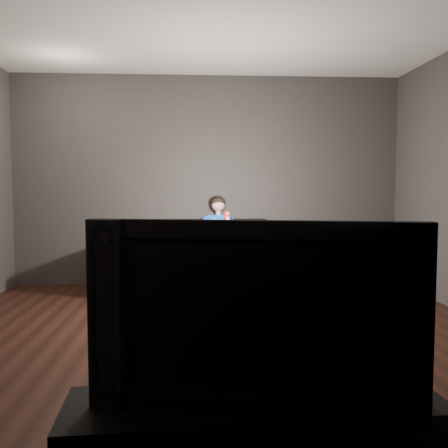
{
  "coord_description": "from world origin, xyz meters",
  "views": [
    {
      "loc": [
        -0.19,
        -4.02,
        1.27
      ],
      "look_at": [
        0.15,
        1.55,
        0.85
      ],
      "focal_mm": 40.0,
      "sensor_mm": 36.0,
      "label": 1
    }
  ],
  "objects": [
    {
      "name": "wii_console",
      "position": [
        0.58,
        -2.27,
        0.6
      ],
      "size": [
        0.08,
        0.17,
        0.21
      ],
      "primitive_type": "cube",
      "rotation": [
        0.0,
        0.0,
        -0.22
      ],
      "color": "white",
      "rests_on": "media_console"
    },
    {
      "name": "sofa",
      "position": [
        -0.14,
        2.08,
        0.28
      ],
      "size": [
        2.2,
        0.95,
        0.85
      ],
      "color": "black",
      "rests_on": "floor"
    },
    {
      "name": "wii_remote_black",
      "position": [
        -1.12,
        2.0,
        0.62
      ],
      "size": [
        0.09,
        0.17,
        0.03
      ],
      "color": "black",
      "rests_on": "sofa"
    },
    {
      "name": "child",
      "position": [
        0.11,
        2.02,
        0.69
      ],
      "size": [
        0.41,
        0.51,
        1.01
      ],
      "color": "black",
      "rests_on": "sofa"
    },
    {
      "name": "coffee_table",
      "position": [
        0.15,
        1.05,
        0.31
      ],
      "size": [
        1.03,
        0.63,
        0.35
      ],
      "color": "black",
      "rests_on": "floor"
    },
    {
      "name": "wii_remote_red",
      "position": [
        0.19,
        1.63,
        0.89
      ],
      "size": [
        0.06,
        0.08,
        0.19
      ],
      "color": "red",
      "rests_on": "child"
    },
    {
      "name": "front_wall",
      "position": [
        0.0,
        -2.5,
        1.35
      ],
      "size": [
        5.0,
        0.04,
        2.7
      ],
      "primitive_type": "cube",
      "color": "#3E3736",
      "rests_on": "ground"
    },
    {
      "name": "ceiling",
      "position": [
        0.0,
        0.0,
        2.7
      ],
      "size": [
        5.0,
        5.0,
        0.02
      ],
      "primitive_type": "cube",
      "color": "silver",
      "rests_on": "back_wall"
    },
    {
      "name": "floor",
      "position": [
        0.0,
        0.0,
        0.0
      ],
      "size": [
        5.0,
        5.0,
        0.0
      ],
      "primitive_type": "plane",
      "color": "black",
      "rests_on": "ground"
    },
    {
      "name": "back_wall",
      "position": [
        0.0,
        2.5,
        1.35
      ],
      "size": [
        5.0,
        0.04,
        2.7
      ],
      "primitive_type": "cube",
      "color": "#3E3736",
      "rests_on": "ground"
    },
    {
      "name": "nunchuk_white",
      "position": [
        0.05,
        1.63,
        0.85
      ],
      "size": [
        0.07,
        0.09,
        0.14
      ],
      "color": "white",
      "rests_on": "child"
    },
    {
      "name": "tv",
      "position": [
        0.04,
        -2.27,
        0.82
      ],
      "size": [
        1.16,
        0.37,
        0.66
      ],
      "primitive_type": "imported",
      "rotation": [
        0.0,
        0.0,
        -0.2
      ],
      "color": "black",
      "rests_on": "media_console"
    }
  ]
}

